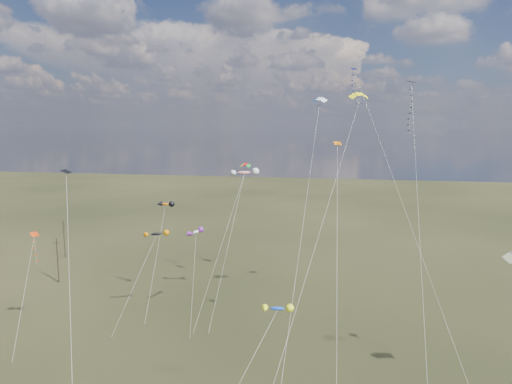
% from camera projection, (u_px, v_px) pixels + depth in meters
% --- Properties ---
extents(utility_pole_near, '(1.40, 0.20, 8.00)m').
position_uv_depth(utility_pole_near, '(58.00, 260.00, 80.41)').
color(utility_pole_near, black).
rests_on(utility_pole_near, ground).
extents(utility_pole_far, '(1.40, 0.20, 8.00)m').
position_uv_depth(utility_pole_far, '(64.00, 239.00, 95.50)').
color(utility_pole_far, black).
rests_on(utility_pole_far, ground).
extents(diamond_black_high, '(1.37, 23.99, 33.53)m').
position_uv_depth(diamond_black_high, '(411.00, 119.00, 59.98)').
color(diamond_black_high, black).
rests_on(diamond_black_high, ground).
extents(diamond_navy_tall, '(13.00, 28.53, 36.16)m').
position_uv_depth(diamond_navy_tall, '(361.00, 103.00, 66.09)').
color(diamond_navy_tall, '#0F0E4A').
rests_on(diamond_navy_tall, ground).
extents(diamond_black_mid, '(8.16, 13.31, 22.61)m').
position_uv_depth(diamond_black_mid, '(68.00, 228.00, 49.20)').
color(diamond_black_mid, black).
rests_on(diamond_black_mid, ground).
extents(diamond_red_low, '(2.03, 8.03, 13.98)m').
position_uv_depth(diamond_red_low, '(35.00, 253.00, 58.62)').
color(diamond_red_low, '#C13209').
rests_on(diamond_red_low, ground).
extents(diamond_orange_center, '(1.44, 21.53, 25.78)m').
position_uv_depth(diamond_orange_center, '(337.00, 223.00, 47.20)').
color(diamond_orange_center, '#D06304').
rests_on(diamond_orange_center, ground).
extents(parafoil_yellow, '(10.17, 28.11, 32.30)m').
position_uv_depth(parafoil_yellow, '(359.00, 95.00, 59.27)').
color(parafoil_yellow, yellow).
rests_on(parafoil_yellow, ground).
extents(parafoil_blue_white, '(3.26, 29.08, 32.22)m').
position_uv_depth(parafoil_blue_white, '(319.00, 100.00, 69.60)').
color(parafoil_blue_white, blue).
rests_on(parafoil_blue_white, ground).
extents(parafoil_tricolor, '(2.58, 17.45, 21.86)m').
position_uv_depth(parafoil_tricolor, '(245.00, 166.00, 73.41)').
color(parafoil_tricolor, '#F9FB1D').
rests_on(parafoil_tricolor, ground).
extents(novelty_black_orange, '(5.20, 8.82, 12.88)m').
position_uv_depth(novelty_black_orange, '(156.00, 234.00, 64.46)').
color(novelty_black_orange, black).
rests_on(novelty_black_orange, ground).
extents(novelty_orange_black, '(3.08, 10.40, 16.10)m').
position_uv_depth(novelty_orange_black, '(165.00, 205.00, 70.34)').
color(novelty_orange_black, orange).
rests_on(novelty_orange_black, ground).
extents(novelty_white_purple, '(2.35, 9.13, 13.04)m').
position_uv_depth(novelty_white_purple, '(196.00, 232.00, 65.14)').
color(novelty_white_purple, silver).
rests_on(novelty_white_purple, ground).
extents(novelty_redwhite_stripe, '(6.90, 11.20, 21.40)m').
position_uv_depth(novelty_redwhite_stripe, '(244.00, 173.00, 66.73)').
color(novelty_redwhite_stripe, red).
rests_on(novelty_redwhite_stripe, ground).
extents(novelty_blue_yellow, '(7.37, 8.36, 12.40)m').
position_uv_depth(novelty_blue_yellow, '(277.00, 309.00, 39.21)').
color(novelty_blue_yellow, '#0F3FC0').
rests_on(novelty_blue_yellow, ground).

